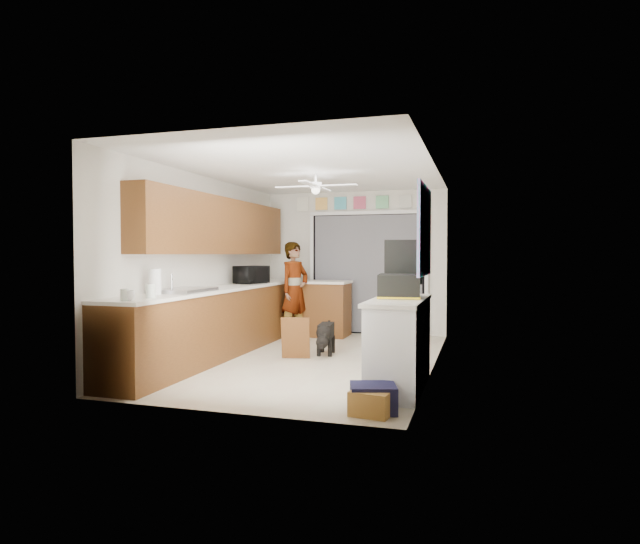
# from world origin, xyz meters

# --- Properties ---
(floor) EXTENTS (5.00, 5.00, 0.00)m
(floor) POSITION_xyz_m (0.00, 0.00, 0.00)
(floor) COLOR beige
(floor) RESTS_ON ground
(ceiling) EXTENTS (5.00, 5.00, 0.00)m
(ceiling) POSITION_xyz_m (0.00, 0.00, 2.50)
(ceiling) COLOR white
(ceiling) RESTS_ON ground
(wall_back) EXTENTS (3.20, 0.00, 3.20)m
(wall_back) POSITION_xyz_m (0.00, 2.50, 1.25)
(wall_back) COLOR silver
(wall_back) RESTS_ON ground
(wall_front) EXTENTS (3.20, 0.00, 3.20)m
(wall_front) POSITION_xyz_m (0.00, -2.50, 1.25)
(wall_front) COLOR silver
(wall_front) RESTS_ON ground
(wall_left) EXTENTS (0.00, 5.00, 5.00)m
(wall_left) POSITION_xyz_m (-1.60, 0.00, 1.25)
(wall_left) COLOR silver
(wall_left) RESTS_ON ground
(wall_right) EXTENTS (0.00, 5.00, 5.00)m
(wall_right) POSITION_xyz_m (1.60, 0.00, 1.25)
(wall_right) COLOR silver
(wall_right) RESTS_ON ground
(left_base_cabinets) EXTENTS (0.60, 4.80, 0.90)m
(left_base_cabinets) POSITION_xyz_m (-1.30, 0.00, 0.45)
(left_base_cabinets) COLOR brown
(left_base_cabinets) RESTS_ON floor
(left_countertop) EXTENTS (0.62, 4.80, 0.04)m
(left_countertop) POSITION_xyz_m (-1.29, 0.00, 0.92)
(left_countertop) COLOR white
(left_countertop) RESTS_ON left_base_cabinets
(upper_cabinets) EXTENTS (0.32, 4.00, 0.80)m
(upper_cabinets) POSITION_xyz_m (-1.44, 0.20, 1.80)
(upper_cabinets) COLOR brown
(upper_cabinets) RESTS_ON wall_left
(sink_basin) EXTENTS (0.50, 0.76, 0.06)m
(sink_basin) POSITION_xyz_m (-1.29, -1.00, 0.95)
(sink_basin) COLOR silver
(sink_basin) RESTS_ON left_countertop
(faucet) EXTENTS (0.03, 0.03, 0.22)m
(faucet) POSITION_xyz_m (-1.48, -1.00, 1.05)
(faucet) COLOR silver
(faucet) RESTS_ON left_countertop
(peninsula_base) EXTENTS (1.00, 0.60, 0.90)m
(peninsula_base) POSITION_xyz_m (-0.50, 2.00, 0.45)
(peninsula_base) COLOR brown
(peninsula_base) RESTS_ON floor
(peninsula_top) EXTENTS (1.04, 0.64, 0.04)m
(peninsula_top) POSITION_xyz_m (-0.50, 2.00, 0.92)
(peninsula_top) COLOR white
(peninsula_top) RESTS_ON peninsula_base
(back_opening_recess) EXTENTS (2.00, 0.06, 2.10)m
(back_opening_recess) POSITION_xyz_m (0.25, 2.47, 1.05)
(back_opening_recess) COLOR black
(back_opening_recess) RESTS_ON wall_back
(curtain_panel) EXTENTS (1.90, 0.03, 2.05)m
(curtain_panel) POSITION_xyz_m (0.25, 2.43, 1.05)
(curtain_panel) COLOR slate
(curtain_panel) RESTS_ON wall_back
(door_trim_left) EXTENTS (0.06, 0.04, 2.10)m
(door_trim_left) POSITION_xyz_m (-0.77, 2.44, 1.05)
(door_trim_left) COLOR white
(door_trim_left) RESTS_ON wall_back
(door_trim_right) EXTENTS (0.06, 0.04, 2.10)m
(door_trim_right) POSITION_xyz_m (1.27, 2.44, 1.05)
(door_trim_right) COLOR white
(door_trim_right) RESTS_ON wall_back
(door_trim_head) EXTENTS (2.10, 0.04, 0.06)m
(door_trim_head) POSITION_xyz_m (0.25, 2.44, 2.12)
(door_trim_head) COLOR white
(door_trim_head) RESTS_ON wall_back
(header_frame_0) EXTENTS (0.22, 0.02, 0.22)m
(header_frame_0) POSITION_xyz_m (-0.60, 2.47, 2.30)
(header_frame_0) COLOR #FBBA53
(header_frame_0) RESTS_ON wall_back
(header_frame_1) EXTENTS (0.22, 0.02, 0.22)m
(header_frame_1) POSITION_xyz_m (-0.25, 2.47, 2.30)
(header_frame_1) COLOR #49AEC3
(header_frame_1) RESTS_ON wall_back
(header_frame_2) EXTENTS (0.22, 0.02, 0.22)m
(header_frame_2) POSITION_xyz_m (0.10, 2.47, 2.30)
(header_frame_2) COLOR #C34966
(header_frame_2) RESTS_ON wall_back
(header_frame_3) EXTENTS (0.22, 0.02, 0.22)m
(header_frame_3) POSITION_xyz_m (0.50, 2.47, 2.30)
(header_frame_3) COLOR #6DBE84
(header_frame_3) RESTS_ON wall_back
(header_frame_4) EXTENTS (0.22, 0.02, 0.22)m
(header_frame_4) POSITION_xyz_m (0.90, 2.47, 2.30)
(header_frame_4) COLOR beige
(header_frame_4) RESTS_ON wall_back
(route66_sign) EXTENTS (0.22, 0.02, 0.26)m
(route66_sign) POSITION_xyz_m (-0.95, 2.47, 2.30)
(route66_sign) COLOR silver
(route66_sign) RESTS_ON wall_back
(right_counter_base) EXTENTS (0.50, 1.40, 0.90)m
(right_counter_base) POSITION_xyz_m (1.35, -1.20, 0.45)
(right_counter_base) COLOR white
(right_counter_base) RESTS_ON floor
(right_counter_top) EXTENTS (0.54, 1.44, 0.04)m
(right_counter_top) POSITION_xyz_m (1.34, -1.20, 0.92)
(right_counter_top) COLOR white
(right_counter_top) RESTS_ON right_counter_base
(abstract_painting) EXTENTS (0.03, 1.15, 0.95)m
(abstract_painting) POSITION_xyz_m (1.58, -1.00, 1.65)
(abstract_painting) COLOR #EA56CA
(abstract_painting) RESTS_ON wall_right
(ceiling_fan) EXTENTS (1.14, 1.14, 0.24)m
(ceiling_fan) POSITION_xyz_m (0.00, 0.20, 2.32)
(ceiling_fan) COLOR white
(ceiling_fan) RESTS_ON ceiling
(microwave) EXTENTS (0.46, 0.57, 0.28)m
(microwave) POSITION_xyz_m (-1.26, 0.89, 1.08)
(microwave) COLOR black
(microwave) RESTS_ON left_countertop
(cup) EXTENTS (0.15, 0.15, 0.10)m
(cup) POSITION_xyz_m (-1.21, -2.21, 0.99)
(cup) COLOR white
(cup) RESTS_ON left_countertop
(jar_a) EXTENTS (0.14, 0.14, 0.15)m
(jar_a) POSITION_xyz_m (-1.16, -1.90, 1.01)
(jar_a) COLOR silver
(jar_a) RESTS_ON left_countertop
(jar_b) EXTENTS (0.10, 0.10, 0.12)m
(jar_b) POSITION_xyz_m (-1.22, -2.25, 1.00)
(jar_b) COLOR silver
(jar_b) RESTS_ON left_countertop
(paper_towel_roll) EXTENTS (0.15, 0.15, 0.30)m
(paper_towel_roll) POSITION_xyz_m (-1.38, -1.50, 1.09)
(paper_towel_roll) COLOR white
(paper_towel_roll) RESTS_ON left_countertop
(suitcase) EXTENTS (0.50, 0.62, 0.25)m
(suitcase) POSITION_xyz_m (1.32, -1.03, 1.06)
(suitcase) COLOR black
(suitcase) RESTS_ON right_counter_top
(suitcase_rim) EXTENTS (0.51, 0.63, 0.02)m
(suitcase_rim) POSITION_xyz_m (1.32, -1.03, 0.95)
(suitcase_rim) COLOR yellow
(suitcase_rim) RESTS_ON suitcase
(suitcase_lid) EXTENTS (0.42, 0.08, 0.50)m
(suitcase_lid) POSITION_xyz_m (1.32, -0.74, 1.31)
(suitcase_lid) COLOR black
(suitcase_lid) RESTS_ON suitcase
(cardboard_box) EXTENTS (0.38, 0.30, 0.21)m
(cardboard_box) POSITION_xyz_m (1.25, -2.20, 0.11)
(cardboard_box) COLOR #BB8B3A
(cardboard_box) RESTS_ON floor
(navy_crate) EXTENTS (0.48, 0.43, 0.24)m
(navy_crate) POSITION_xyz_m (1.25, -2.09, 0.12)
(navy_crate) COLOR #161536
(navy_crate) RESTS_ON floor
(cabinet_door_panel) EXTENTS (0.40, 0.23, 0.56)m
(cabinet_door_panel) POSITION_xyz_m (-0.20, -0.06, 0.28)
(cabinet_door_panel) COLOR brown
(cabinet_door_panel) RESTS_ON floor
(man) EXTENTS (0.59, 0.69, 1.60)m
(man) POSITION_xyz_m (-0.79, 1.58, 0.80)
(man) COLOR white
(man) RESTS_ON floor
(dog) EXTENTS (0.34, 0.65, 0.49)m
(dog) POSITION_xyz_m (0.09, 0.39, 0.24)
(dog) COLOR black
(dog) RESTS_ON floor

